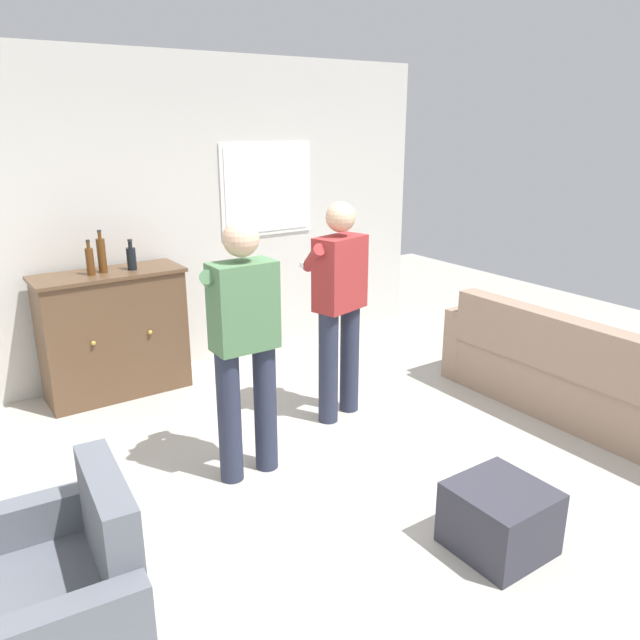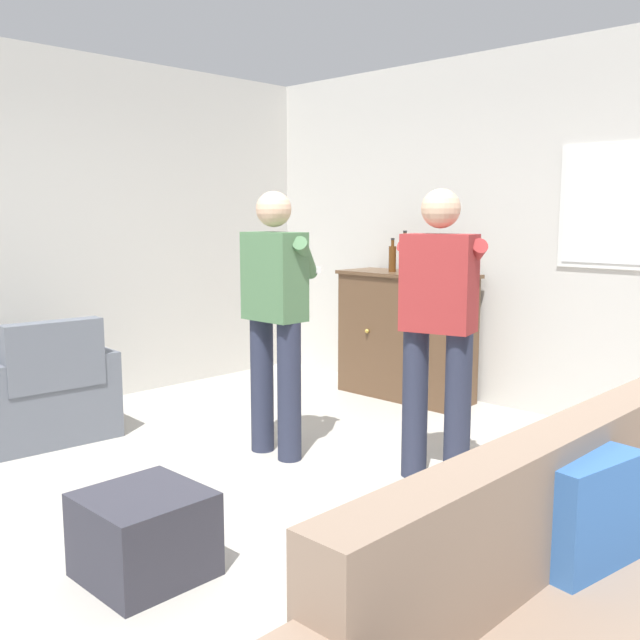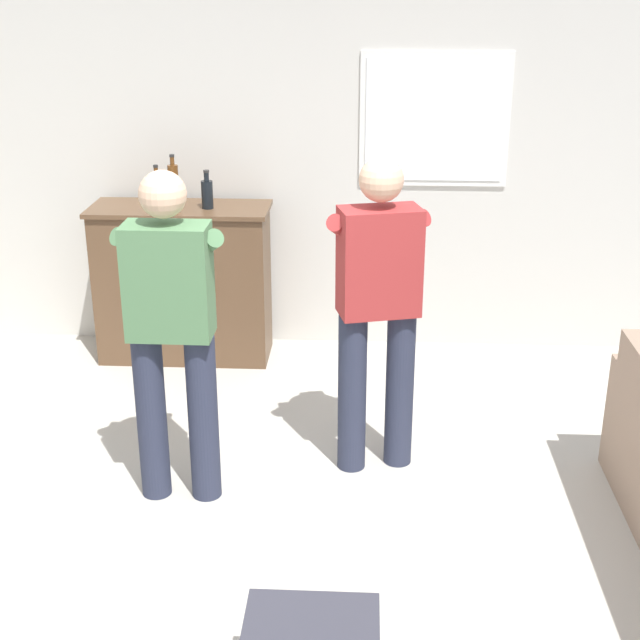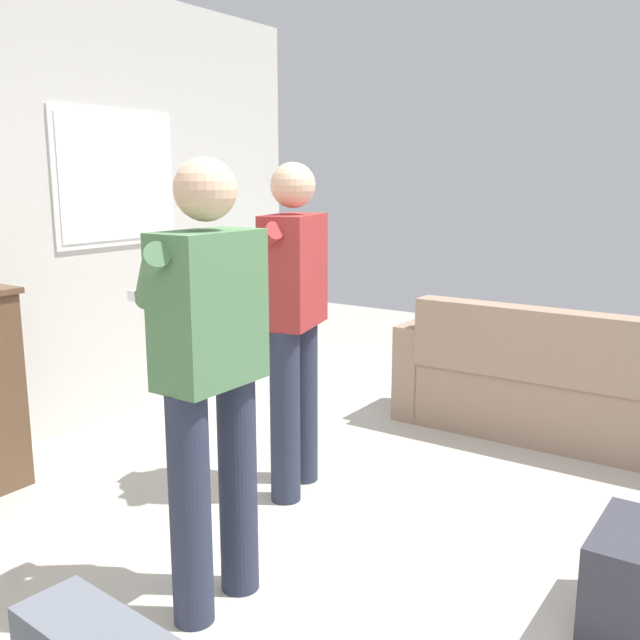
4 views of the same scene
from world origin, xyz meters
The scene contains 4 objects.
ground centered at (0.00, 0.00, 0.00)m, with size 10.40×10.40×0.00m, color #B2ADA3.
couch centered at (1.93, -0.30, 0.32)m, with size 0.57×2.58×0.85m.
person_standing_left centered at (-0.52, 0.55, 0.94)m, with size 0.56×0.48×1.68m.
person_standing_right centered at (0.46, 0.90, 0.94)m, with size 0.54×0.51×1.68m.
Camera 4 is at (-2.35, -1.17, 1.62)m, focal length 40.00 mm.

